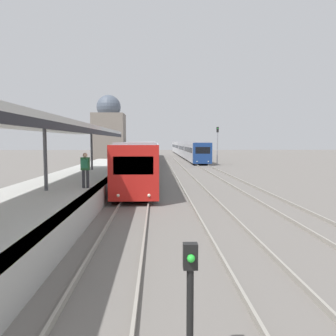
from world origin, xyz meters
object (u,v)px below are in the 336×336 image
at_px(train_near, 148,152).
at_px(signal_mast_far, 217,141).
at_px(train_far, 185,148).
at_px(signal_post_near, 190,293).
at_px(person_on_platform, 85,167).

bearing_deg(train_near, signal_mast_far, -10.69).
xyz_separation_m(train_far, signal_mast_far, (2.08, -26.72, 1.47)).
bearing_deg(signal_post_near, train_far, 85.12).
height_order(person_on_platform, signal_mast_far, signal_mast_far).
distance_m(person_on_platform, signal_mast_far, 30.37).
bearing_deg(signal_mast_far, signal_post_near, -101.14).
bearing_deg(train_far, person_on_platform, -99.76).
relative_size(train_near, train_far, 1.06).
bearing_deg(train_far, signal_post_near, -94.88).
bearing_deg(train_far, signal_mast_far, -85.54).
distance_m(train_near, signal_post_near, 40.93).
bearing_deg(person_on_platform, signal_post_near, -71.05).
relative_size(signal_post_near, signal_mast_far, 0.36).
distance_m(person_on_platform, train_far, 55.60).
bearing_deg(person_on_platform, train_far, 80.24).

